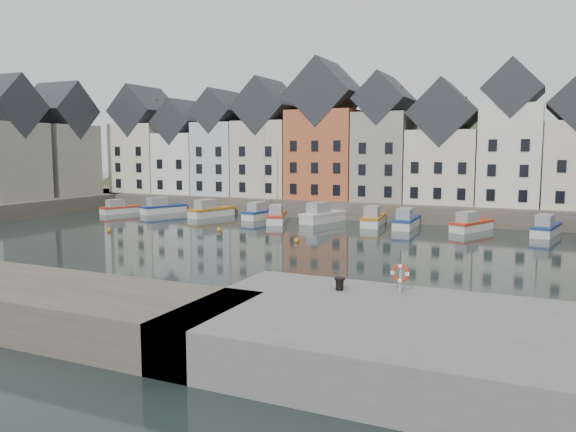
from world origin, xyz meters
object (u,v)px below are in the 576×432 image
Objects in this scene: boat_a at (120,209)px; boat_d at (261,213)px; life_ring_post at (400,274)px; mooring_bollard at (340,283)px.

boat_d reaches higher than boat_a.
boat_a is 56.06m from life_ring_post.
boat_d is at bearing 27.35° from boat_a.
mooring_bollard is at bearing -18.34° from boat_a.
boat_d is 43.90m from life_ring_post.
boat_a is at bearing -165.63° from boat_d.
life_ring_post is (45.08, -33.24, 2.25)m from boat_a.
boat_d reaches higher than life_ring_post.
mooring_bollard is (22.89, -36.33, 1.57)m from boat_d.
life_ring_post is (25.48, -35.69, 2.12)m from boat_d.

